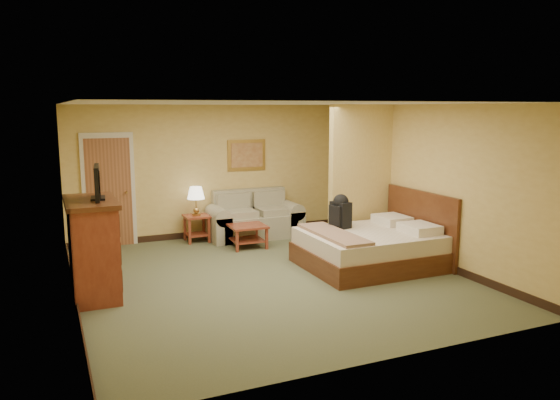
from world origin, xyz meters
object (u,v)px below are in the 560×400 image
coffee_table (247,231)px  bed (375,247)px  dresser (93,248)px  loveseat (254,222)px

coffee_table → bed: 2.46m
dresser → loveseat: bearing=36.3°
dresser → bed: bearing=-4.2°
coffee_table → dresser: size_ratio=0.50×
loveseat → dresser: (-3.22, -2.36, 0.37)m
loveseat → bed: bearing=-68.2°
loveseat → bed: (1.07, -2.68, 0.02)m
loveseat → dresser: 4.01m
bed → dresser: bearing=175.8°
loveseat → bed: bed is taller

